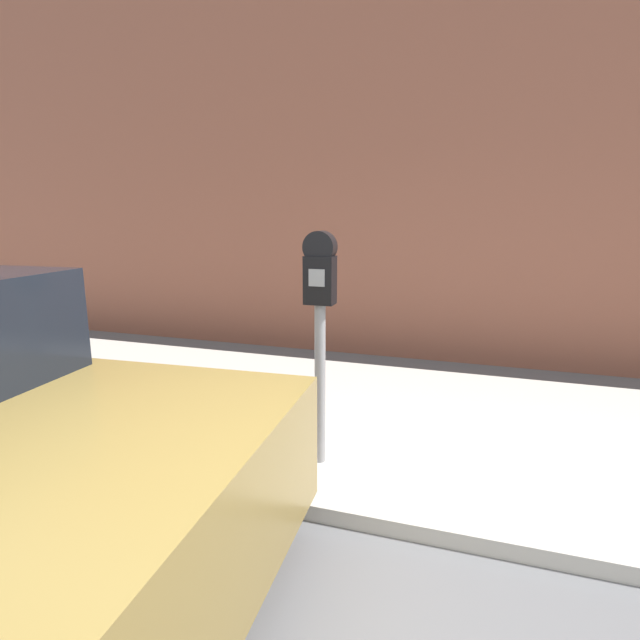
% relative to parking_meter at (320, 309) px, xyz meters
% --- Properties ---
extents(sidewalk, '(24.00, 2.80, 0.10)m').
position_rel_parking_meter_xyz_m(sidewalk, '(0.54, 0.87, -1.11)').
color(sidewalk, '#BCB7AD').
rests_on(sidewalk, ground_plane).
extents(building_facade, '(24.00, 0.30, 5.48)m').
position_rel_parking_meter_xyz_m(building_facade, '(0.54, 3.14, 1.59)').
color(building_facade, '#935642').
rests_on(building_facade, ground_plane).
extents(parking_meter, '(0.20, 0.13, 1.54)m').
position_rel_parking_meter_xyz_m(parking_meter, '(0.00, 0.00, 0.00)').
color(parking_meter, gray).
rests_on(parking_meter, sidewalk).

